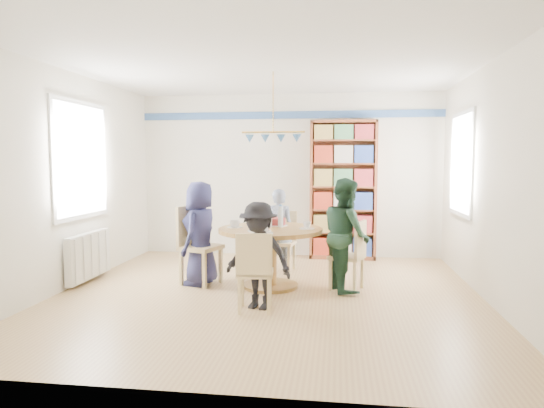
% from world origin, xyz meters
% --- Properties ---
extents(ground, '(5.00, 5.00, 0.00)m').
position_xyz_m(ground, '(0.00, 0.00, 0.00)').
color(ground, tan).
extents(room_shell, '(5.00, 5.00, 5.00)m').
position_xyz_m(room_shell, '(-0.26, 0.87, 1.65)').
color(room_shell, white).
rests_on(room_shell, ground).
extents(radiator, '(0.12, 1.00, 0.60)m').
position_xyz_m(radiator, '(-2.42, 0.30, 0.35)').
color(radiator, silver).
rests_on(radiator, ground).
extents(dining_table, '(1.30, 1.30, 0.75)m').
position_xyz_m(dining_table, '(-0.01, 0.36, 0.56)').
color(dining_table, olive).
rests_on(dining_table, ground).
extents(chair_left, '(0.57, 0.57, 1.01)m').
position_xyz_m(chair_left, '(-1.00, 0.42, 0.56)').
color(chair_left, '#D7BF84').
rests_on(chair_left, ground).
extents(chair_right, '(0.49, 0.49, 0.86)m').
position_xyz_m(chair_right, '(1.00, 0.35, 0.47)').
color(chair_right, '#D7BF84').
rests_on(chair_right, ground).
extents(chair_far, '(0.43, 0.43, 0.86)m').
position_xyz_m(chair_far, '(0.02, 1.37, 0.47)').
color(chair_far, '#D7BF84').
rests_on(chair_far, ground).
extents(chair_near, '(0.41, 0.41, 0.85)m').
position_xyz_m(chair_near, '(-0.04, -0.68, 0.47)').
color(chair_near, '#D7BF84').
rests_on(chair_near, ground).
extents(person_left, '(0.54, 0.72, 1.33)m').
position_xyz_m(person_left, '(-0.92, 0.38, 0.67)').
color(person_left, '#1C1D3E').
rests_on(person_left, ground).
extents(person_right, '(0.70, 0.80, 1.38)m').
position_xyz_m(person_right, '(0.92, 0.34, 0.69)').
color(person_right, '#1A3524').
rests_on(person_right, ground).
extents(person_far, '(0.45, 0.31, 1.20)m').
position_xyz_m(person_far, '(-0.02, 1.26, 0.60)').
color(person_far, gray).
rests_on(person_far, ground).
extents(person_near, '(0.83, 0.62, 1.15)m').
position_xyz_m(person_near, '(-0.02, -0.54, 0.58)').
color(person_near, black).
rests_on(person_near, ground).
extents(bookshelf, '(1.07, 0.32, 2.24)m').
position_xyz_m(bookshelf, '(0.90, 2.34, 1.10)').
color(bookshelf, brown).
rests_on(bookshelf, ground).
extents(tableware, '(1.10, 1.10, 0.29)m').
position_xyz_m(tableware, '(-0.04, 0.38, 0.81)').
color(tableware, white).
rests_on(tableware, dining_table).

